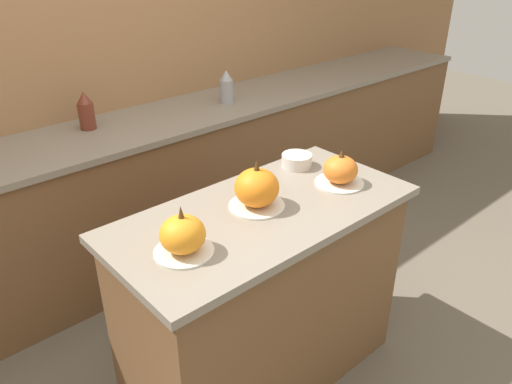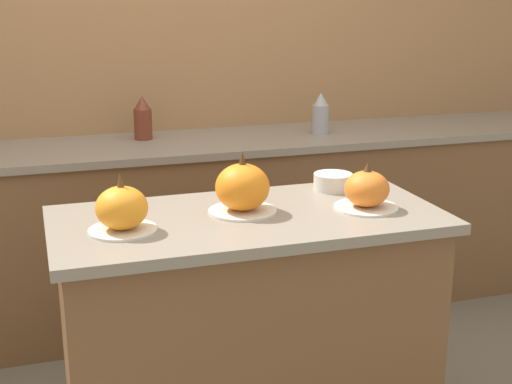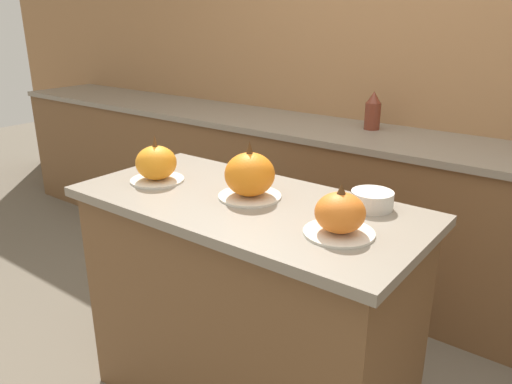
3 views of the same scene
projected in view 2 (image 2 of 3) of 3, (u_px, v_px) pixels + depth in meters
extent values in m
cube|color=#9E7047|center=(159.00, 62.00, 3.59)|extent=(8.00, 0.06, 2.50)
cube|color=brown|center=(249.00, 345.00, 2.42)|extent=(1.20, 0.55, 0.86)
cube|color=gray|center=(248.00, 220.00, 2.30)|extent=(1.26, 0.61, 0.03)
cube|color=brown|center=(178.00, 235.00, 3.51)|extent=(6.00, 0.56, 0.87)
cube|color=gray|center=(175.00, 146.00, 3.38)|extent=(6.00, 0.60, 0.03)
cylinder|color=silver|center=(123.00, 230.00, 2.14)|extent=(0.21, 0.21, 0.01)
ellipsoid|color=orange|center=(122.00, 208.00, 2.12)|extent=(0.16, 0.16, 0.13)
cone|color=brown|center=(120.00, 180.00, 2.10)|extent=(0.02, 0.02, 0.05)
cylinder|color=silver|center=(243.00, 211.00, 2.33)|extent=(0.22, 0.22, 0.01)
ellipsoid|color=orange|center=(242.00, 187.00, 2.30)|extent=(0.18, 0.18, 0.15)
cone|color=#4C2D14|center=(242.00, 158.00, 2.28)|extent=(0.03, 0.03, 0.05)
cylinder|color=silver|center=(366.00, 207.00, 2.36)|extent=(0.21, 0.21, 0.01)
ellipsoid|color=orange|center=(367.00, 189.00, 2.35)|extent=(0.15, 0.15, 0.12)
cone|color=#4C2D14|center=(368.00, 167.00, 2.33)|extent=(0.03, 0.03, 0.03)
cylinder|color=maroon|center=(143.00, 124.00, 3.42)|extent=(0.09, 0.09, 0.15)
cone|color=maroon|center=(142.00, 103.00, 3.39)|extent=(0.08, 0.08, 0.06)
cylinder|color=#99999E|center=(320.00, 120.00, 3.56)|extent=(0.08, 0.08, 0.14)
cone|color=#99999E|center=(321.00, 99.00, 3.53)|extent=(0.08, 0.08, 0.06)
cylinder|color=beige|center=(333.00, 182.00, 2.58)|extent=(0.14, 0.14, 0.06)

